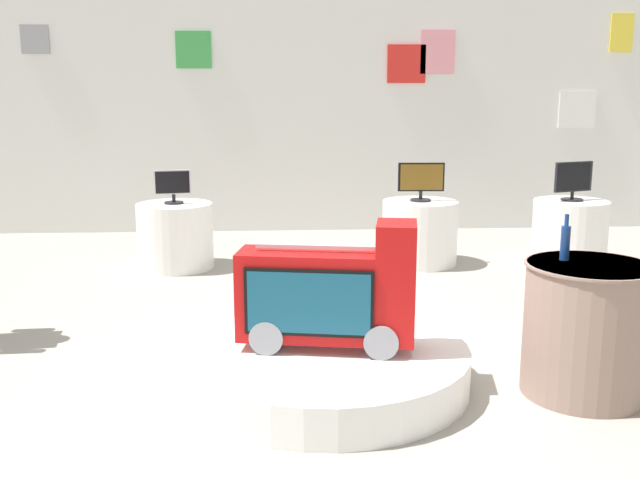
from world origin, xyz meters
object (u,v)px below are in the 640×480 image
(tv_on_center_rear, at_px, (173,185))
(tv_on_right_rear, at_px, (421,180))
(display_pedestal_left_rear, at_px, (570,232))
(display_pedestal_right_rear, at_px, (420,233))
(main_display_pedestal, at_px, (326,366))
(tv_on_left_rear, at_px, (573,180))
(display_pedestal_center_rear, at_px, (175,236))
(side_table_round, at_px, (586,328))
(novelty_firetruck_tv, at_px, (330,297))
(bottle_on_side_table, at_px, (565,242))

(tv_on_center_rear, bearing_deg, tv_on_right_rear, 0.50)
(tv_on_center_rear, bearing_deg, display_pedestal_left_rear, -0.50)
(display_pedestal_right_rear, bearing_deg, main_display_pedestal, -110.89)
(tv_on_left_rear, relative_size, display_pedestal_center_rear, 0.58)
(display_pedestal_right_rear, bearing_deg, tv_on_left_rear, -2.38)
(tv_on_left_rear, distance_m, side_table_round, 3.60)
(display_pedestal_center_rear, bearing_deg, novelty_firetruck_tv, -66.45)
(tv_on_right_rear, bearing_deg, display_pedestal_left_rear, -2.10)
(display_pedestal_right_rear, bearing_deg, tv_on_right_rear, -87.79)
(novelty_firetruck_tv, relative_size, tv_on_right_rear, 2.32)
(side_table_round, bearing_deg, main_display_pedestal, 171.72)
(tv_on_right_rear, xyz_separation_m, side_table_round, (0.35, -3.40, -0.49))
(main_display_pedestal, height_order, tv_on_right_rear, tv_on_right_rear)
(tv_on_center_rear, height_order, bottle_on_side_table, bottle_on_side_table)
(display_pedestal_center_rear, relative_size, bottle_on_side_table, 2.78)
(tv_on_left_rear, height_order, tv_on_center_rear, tv_on_left_rear)
(display_pedestal_left_rear, bearing_deg, tv_on_center_rear, 179.50)
(tv_on_center_rear, distance_m, display_pedestal_right_rear, 2.63)
(main_display_pedestal, distance_m, tv_on_left_rear, 4.27)
(display_pedestal_right_rear, xyz_separation_m, tv_on_right_rear, (0.00, -0.00, 0.56))
(display_pedestal_left_rear, xyz_separation_m, display_pedestal_center_rear, (-4.18, 0.04, 0.00))
(main_display_pedestal, xyz_separation_m, tv_on_right_rear, (1.21, 3.17, 0.78))
(novelty_firetruck_tv, distance_m, display_pedestal_center_rear, 3.46)
(main_display_pedestal, distance_m, display_pedestal_right_rear, 3.41)
(main_display_pedestal, relative_size, side_table_round, 2.20)
(display_pedestal_center_rear, height_order, bottle_on_side_table, bottle_on_side_table)
(display_pedestal_center_rear, xyz_separation_m, tv_on_right_rear, (2.57, 0.02, 0.56))
(main_display_pedestal, height_order, novelty_firetruck_tv, novelty_firetruck_tv)
(novelty_firetruck_tv, height_order, tv_on_left_rear, tv_on_left_rear)
(tv_on_right_rear, height_order, side_table_round, tv_on_right_rear)
(tv_on_center_rear, relative_size, tv_on_right_rear, 0.77)
(display_pedestal_left_rear, bearing_deg, tv_on_right_rear, 177.90)
(main_display_pedestal, bearing_deg, tv_on_left_rear, 47.82)
(novelty_firetruck_tv, xyz_separation_m, display_pedestal_left_rear, (2.80, 3.13, -0.24))
(display_pedestal_right_rear, relative_size, bottle_on_side_table, 2.83)
(main_display_pedestal, relative_size, tv_on_left_rear, 3.98)
(main_display_pedestal, xyz_separation_m, display_pedestal_right_rear, (1.21, 3.18, 0.22))
(main_display_pedestal, relative_size, tv_on_right_rear, 3.69)
(tv_on_left_rear, bearing_deg, display_pedestal_left_rear, 71.60)
(novelty_firetruck_tv, height_order, display_pedestal_right_rear, novelty_firetruck_tv)
(bottle_on_side_table, bearing_deg, novelty_firetruck_tv, 175.83)
(novelty_firetruck_tv, bearing_deg, display_pedestal_right_rear, 69.49)
(novelty_firetruck_tv, bearing_deg, tv_on_left_rear, 48.12)
(novelty_firetruck_tv, relative_size, side_table_round, 1.39)
(novelty_firetruck_tv, bearing_deg, tv_on_right_rear, 69.46)
(tv_on_right_rear, bearing_deg, novelty_firetruck_tv, -110.54)
(tv_on_center_rear, height_order, tv_on_right_rear, tv_on_right_rear)
(novelty_firetruck_tv, xyz_separation_m, tv_on_center_rear, (-1.38, 3.16, 0.29))
(novelty_firetruck_tv, distance_m, bottle_on_side_table, 1.46)
(tv_on_right_rear, relative_size, side_table_round, 0.60)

